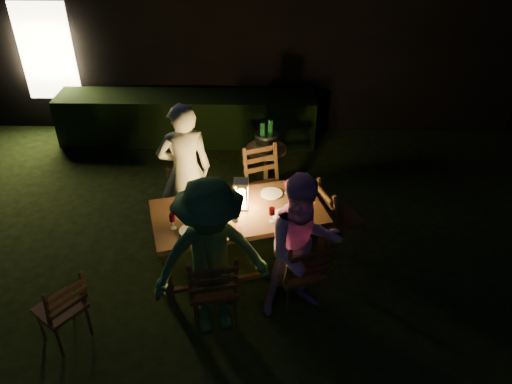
{
  "coord_description": "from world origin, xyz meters",
  "views": [
    {
      "loc": [
        0.82,
        -3.77,
        3.98
      ],
      "look_at": [
        0.71,
        0.89,
        0.86
      ],
      "focal_mm": 35.0,
      "sensor_mm": 36.0,
      "label": 1
    }
  ],
  "objects_px": {
    "dining_table": "(238,217)",
    "side_table": "(266,154)",
    "lantern": "(241,196)",
    "person_house_side": "(185,171)",
    "bottle_table": "(215,204)",
    "chair_near_left": "(213,298)",
    "person_opp_left": "(211,260)",
    "person_opp_right": "(302,248)",
    "bottle_bucket_a": "(263,139)",
    "chair_end": "(338,228)",
    "ice_bucket": "(266,141)",
    "chair_spare": "(64,319)",
    "chair_far_right": "(266,200)",
    "bottle_bucket_b": "(270,136)",
    "chair_near_right": "(298,283)",
    "chair_far_left": "(190,214)"
  },
  "relations": [
    {
      "from": "bottle_bucket_a",
      "to": "person_opp_right",
      "type": "bearing_deg",
      "value": -78.77
    },
    {
      "from": "person_house_side",
      "to": "bottle_table",
      "type": "xyz_separation_m",
      "value": [
        0.43,
        -0.73,
        0.04
      ]
    },
    {
      "from": "person_opp_left",
      "to": "side_table",
      "type": "xyz_separation_m",
      "value": [
        0.49,
        2.4,
        -0.21
      ]
    },
    {
      "from": "dining_table",
      "to": "person_opp_right",
      "type": "relative_size",
      "value": 1.26
    },
    {
      "from": "chair_near_left",
      "to": "person_opp_left",
      "type": "relative_size",
      "value": 0.61
    },
    {
      "from": "chair_near_left",
      "to": "chair_spare",
      "type": "bearing_deg",
      "value": 178.31
    },
    {
      "from": "person_opp_left",
      "to": "ice_bucket",
      "type": "distance_m",
      "value": 2.45
    },
    {
      "from": "chair_far_right",
      "to": "person_opp_left",
      "type": "xyz_separation_m",
      "value": [
        -0.5,
        -1.81,
        0.55
      ]
    },
    {
      "from": "dining_table",
      "to": "chair_spare",
      "type": "relative_size",
      "value": 2.27
    },
    {
      "from": "chair_end",
      "to": "bottle_table",
      "type": "relative_size",
      "value": 3.43
    },
    {
      "from": "chair_near_right",
      "to": "bottle_table",
      "type": "bearing_deg",
      "value": 128.51
    },
    {
      "from": "chair_near_right",
      "to": "chair_spare",
      "type": "xyz_separation_m",
      "value": [
        -2.29,
        -0.52,
        -0.03
      ]
    },
    {
      "from": "person_opp_right",
      "to": "lantern",
      "type": "relative_size",
      "value": 4.65
    },
    {
      "from": "person_house_side",
      "to": "bottle_table",
      "type": "distance_m",
      "value": 0.85
    },
    {
      "from": "dining_table",
      "to": "chair_far_right",
      "type": "bearing_deg",
      "value": 54.63
    },
    {
      "from": "chair_near_left",
      "to": "chair_far_left",
      "type": "xyz_separation_m",
      "value": [
        -0.44,
        1.48,
        -0.04
      ]
    },
    {
      "from": "dining_table",
      "to": "person_house_side",
      "type": "height_order",
      "value": "person_house_side"
    },
    {
      "from": "dining_table",
      "to": "bottle_bucket_b",
      "type": "xyz_separation_m",
      "value": [
        0.35,
        1.53,
        0.21
      ]
    },
    {
      "from": "chair_near_right",
      "to": "chair_far_right",
      "type": "relative_size",
      "value": 0.98
    },
    {
      "from": "person_opp_left",
      "to": "bottle_bucket_a",
      "type": "bearing_deg",
      "value": 62.73
    },
    {
      "from": "bottle_bucket_a",
      "to": "bottle_bucket_b",
      "type": "height_order",
      "value": "same"
    },
    {
      "from": "chair_near_right",
      "to": "chair_far_right",
      "type": "height_order",
      "value": "chair_far_right"
    },
    {
      "from": "chair_near_left",
      "to": "person_opp_left",
      "type": "distance_m",
      "value": 0.55
    },
    {
      "from": "bottle_table",
      "to": "side_table",
      "type": "distance_m",
      "value": 1.67
    },
    {
      "from": "chair_near_left",
      "to": "bottle_bucket_a",
      "type": "bearing_deg",
      "value": 66.68
    },
    {
      "from": "chair_near_right",
      "to": "bottle_bucket_b",
      "type": "relative_size",
      "value": 3.15
    },
    {
      "from": "chair_far_right",
      "to": "person_house_side",
      "type": "bearing_deg",
      "value": -9.63
    },
    {
      "from": "side_table",
      "to": "person_house_side",
      "type": "bearing_deg",
      "value": -139.27
    },
    {
      "from": "dining_table",
      "to": "side_table",
      "type": "distance_m",
      "value": 1.52
    },
    {
      "from": "chair_end",
      "to": "person_opp_left",
      "type": "relative_size",
      "value": 0.55
    },
    {
      "from": "person_house_side",
      "to": "side_table",
      "type": "height_order",
      "value": "person_house_side"
    },
    {
      "from": "person_opp_right",
      "to": "bottle_table",
      "type": "distance_m",
      "value": 1.08
    },
    {
      "from": "chair_far_left",
      "to": "chair_end",
      "type": "distance_m",
      "value": 1.85
    },
    {
      "from": "chair_spare",
      "to": "ice_bucket",
      "type": "distance_m",
      "value": 3.3
    },
    {
      "from": "chair_end",
      "to": "ice_bucket",
      "type": "bearing_deg",
      "value": -163.29
    },
    {
      "from": "chair_far_right",
      "to": "person_opp_left",
      "type": "height_order",
      "value": "person_opp_left"
    },
    {
      "from": "chair_near_left",
      "to": "dining_table",
      "type": "bearing_deg",
      "value": 64.18
    },
    {
      "from": "bottle_table",
      "to": "side_table",
      "type": "bearing_deg",
      "value": 70.97
    },
    {
      "from": "person_opp_left",
      "to": "dining_table",
      "type": "bearing_deg",
      "value": 61.24
    },
    {
      "from": "chair_far_left",
      "to": "bottle_table",
      "type": "xyz_separation_m",
      "value": [
        0.41,
        -0.68,
        0.64
      ]
    },
    {
      "from": "chair_far_right",
      "to": "person_opp_left",
      "type": "relative_size",
      "value": 0.59
    },
    {
      "from": "bottle_table",
      "to": "bottle_bucket_b",
      "type": "height_order",
      "value": "bottle_bucket_b"
    },
    {
      "from": "person_opp_right",
      "to": "bottle_bucket_a",
      "type": "bearing_deg",
      "value": 84.63
    },
    {
      "from": "chair_far_left",
      "to": "chair_far_right",
      "type": "distance_m",
      "value": 1.0
    },
    {
      "from": "bottle_table",
      "to": "bottle_bucket_b",
      "type": "bearing_deg",
      "value": 69.82
    },
    {
      "from": "chair_spare",
      "to": "bottle_bucket_b",
      "type": "bearing_deg",
      "value": 0.68
    },
    {
      "from": "person_house_side",
      "to": "person_opp_right",
      "type": "relative_size",
      "value": 1.07
    },
    {
      "from": "ice_bucket",
      "to": "person_house_side",
      "type": "bearing_deg",
      "value": -139.27
    },
    {
      "from": "chair_near_right",
      "to": "chair_spare",
      "type": "bearing_deg",
      "value": 172.41
    },
    {
      "from": "lantern",
      "to": "dining_table",
      "type": "bearing_deg",
      "value": -118.4
    }
  ]
}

